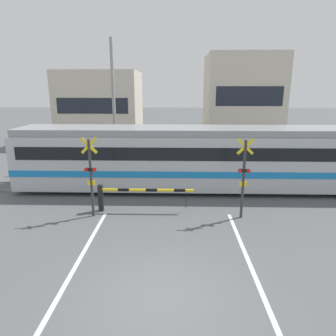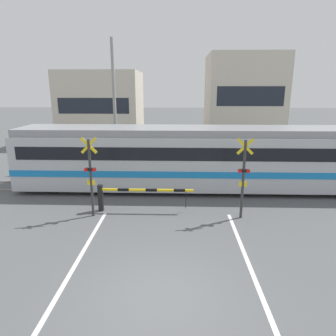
# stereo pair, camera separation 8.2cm
# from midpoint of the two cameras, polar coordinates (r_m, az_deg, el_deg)

# --- Properties ---
(ground_plane) EXTENTS (160.00, 160.00, 0.00)m
(ground_plane) POSITION_cam_midpoint_polar(r_m,az_deg,el_deg) (8.48, -1.67, -23.43)
(ground_plane) COLOR #56595B
(rail_track_near) EXTENTS (50.00, 0.10, 0.08)m
(rail_track_near) POSITION_cam_midpoint_polar(r_m,az_deg,el_deg) (15.68, -0.05, -4.55)
(rail_track_near) COLOR gray
(rail_track_near) RESTS_ON ground_plane
(rail_track_far) EXTENTS (50.00, 0.10, 0.08)m
(rail_track_far) POSITION_cam_midpoint_polar(r_m,az_deg,el_deg) (17.04, 0.08, -2.95)
(rail_track_far) COLOR gray
(rail_track_far) RESTS_ON ground_plane
(road_stripe_left) EXTENTS (0.14, 9.36, 0.01)m
(road_stripe_left) POSITION_cam_midpoint_polar(r_m,az_deg,el_deg) (9.53, -18.75, -19.47)
(road_stripe_left) COLOR white
(road_stripe_left) RESTS_ON ground_plane
(road_stripe_right) EXTENTS (0.14, 9.36, 0.01)m
(road_stripe_right) POSITION_cam_midpoint_polar(r_m,az_deg,el_deg) (9.30, 16.43, -20.20)
(road_stripe_right) COLOR white
(road_stripe_right) RESTS_ON ground_plane
(commuter_train) EXTENTS (21.50, 2.99, 3.32)m
(commuter_train) POSITION_cam_midpoint_polar(r_m,az_deg,el_deg) (16.07, 10.18, 2.14)
(commuter_train) COLOR #B7BCC1
(commuter_train) RESTS_ON ground_plane
(crossing_barrier_near) EXTENTS (4.18, 0.20, 1.20)m
(crossing_barrier_near) POSITION_cam_midpoint_polar(r_m,az_deg,el_deg) (13.29, -8.38, -4.92)
(crossing_barrier_near) COLOR black
(crossing_barrier_near) RESTS_ON ground_plane
(crossing_barrier_far) EXTENTS (4.18, 0.20, 1.20)m
(crossing_barrier_far) POSITION_cam_midpoint_polar(r_m,az_deg,el_deg) (18.79, 5.88, 1.06)
(crossing_barrier_far) COLOR black
(crossing_barrier_far) RESTS_ON ground_plane
(crossing_signal_left) EXTENTS (0.68, 0.15, 3.38)m
(crossing_signal_left) POSITION_cam_midpoint_polar(r_m,az_deg,el_deg) (12.72, -14.68, -1.07)
(crossing_signal_left) COLOR #333333
(crossing_signal_left) RESTS_ON ground_plane
(crossing_signal_right) EXTENTS (0.68, 0.15, 3.38)m
(crossing_signal_right) POSITION_cam_midpoint_polar(r_m,az_deg,el_deg) (12.52, 14.03, -1.28)
(crossing_signal_right) COLOR #333333
(crossing_signal_right) RESTS_ON ground_plane
(pedestrian) EXTENTS (0.38, 0.24, 1.80)m
(pedestrian) POSITION_cam_midpoint_polar(r_m,az_deg,el_deg) (21.07, 1.46, 3.35)
(pedestrian) COLOR brown
(pedestrian) RESTS_ON ground_plane
(building_left_of_street) EXTENTS (7.57, 6.16, 6.87)m
(building_left_of_street) POSITION_cam_midpoint_polar(r_m,az_deg,el_deg) (30.90, -12.73, 11.16)
(building_left_of_street) COLOR beige
(building_left_of_street) RESTS_ON ground_plane
(building_right_of_street) EXTENTS (6.92, 6.16, 8.39)m
(building_right_of_street) POSITION_cam_midpoint_polar(r_m,az_deg,el_deg) (30.61, 13.78, 12.49)
(building_right_of_street) COLOR beige
(building_right_of_street) RESTS_ON ground_plane
(utility_pole_streetside) EXTENTS (0.22, 0.22, 8.48)m
(utility_pole_streetside) POSITION_cam_midpoint_polar(r_m,az_deg,el_deg) (21.16, -10.40, 11.90)
(utility_pole_streetside) COLOR gray
(utility_pole_streetside) RESTS_ON ground_plane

